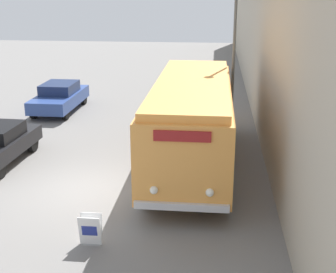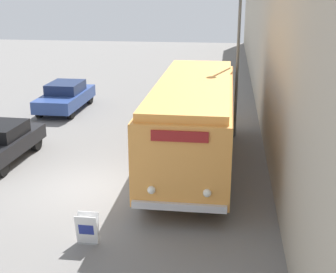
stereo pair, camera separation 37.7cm
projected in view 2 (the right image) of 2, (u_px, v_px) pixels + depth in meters
name	position (u px, v px, depth m)	size (l,w,h in m)	color
ground_plane	(87.00, 189.00, 14.93)	(80.00, 80.00, 0.00)	slate
building_wall_right	(265.00, 33.00, 22.38)	(0.30, 60.00, 8.02)	#B2A893
vintage_bus	(194.00, 118.00, 16.36)	(2.66, 9.46, 3.08)	black
sign_board	(87.00, 229.00, 11.67)	(0.55, 0.31, 0.81)	gray
streetlamp	(239.00, 31.00, 18.79)	(0.36, 0.36, 6.87)	#595E60
parked_car_near	(0.00, 142.00, 17.08)	(1.98, 4.13, 1.38)	black
parked_car_mid	(66.00, 96.00, 24.04)	(1.90, 4.49, 1.44)	black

